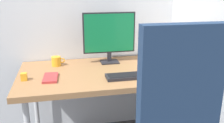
{
  "coord_description": "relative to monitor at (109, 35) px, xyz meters",
  "views": [
    {
      "loc": [
        -0.37,
        -1.91,
        1.41
      ],
      "look_at": [
        0.02,
        -0.08,
        0.84
      ],
      "focal_mm": 39.94,
      "sensor_mm": 36.0,
      "label": 1
    }
  ],
  "objects": [
    {
      "name": "pen_holder",
      "position": [
        0.46,
        -0.07,
        -0.2
      ],
      "size": [
        0.09,
        0.09,
        0.17
      ],
      "color": "#9EA0A5",
      "rests_on": "desk"
    },
    {
      "name": "desk_clamp_accessory",
      "position": [
        -0.71,
        -0.32,
        -0.23
      ],
      "size": [
        0.04,
        0.04,
        0.06
      ],
      "primitive_type": "cube",
      "color": "orange",
      "rests_on": "desk"
    },
    {
      "name": "monitor",
      "position": [
        0.0,
        0.0,
        0.0
      ],
      "size": [
        0.47,
        0.13,
        0.45
      ],
      "color": "black",
      "rests_on": "desk"
    },
    {
      "name": "mouse",
      "position": [
        0.51,
        -0.4,
        -0.24
      ],
      "size": [
        0.07,
        0.1,
        0.04
      ],
      "primitive_type": "ellipsoid",
      "rotation": [
        0.0,
        0.0,
        0.11
      ],
      "color": "gray",
      "rests_on": "desk"
    },
    {
      "name": "coffee_mug",
      "position": [
        -0.47,
        -0.01,
        -0.22
      ],
      "size": [
        0.12,
        0.08,
        0.08
      ],
      "color": "orange",
      "rests_on": "desk"
    },
    {
      "name": "notebook",
      "position": [
        -0.52,
        -0.32,
        -0.25
      ],
      "size": [
        0.12,
        0.21,
        0.02
      ],
      "primitive_type": "cube",
      "rotation": [
        0.0,
        0.0,
        -0.06
      ],
      "color": "#B23333",
      "rests_on": "desk"
    },
    {
      "name": "desk",
      "position": [
        -0.06,
        -0.23,
        -0.31
      ],
      "size": [
        1.44,
        0.79,
        0.74
      ],
      "color": "#996B42",
      "rests_on": "ground_plane"
    },
    {
      "name": "keyboard",
      "position": [
        0.09,
        -0.42,
        -0.24
      ],
      "size": [
        0.41,
        0.13,
        0.03
      ],
      "color": "black",
      "rests_on": "desk"
    }
  ]
}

